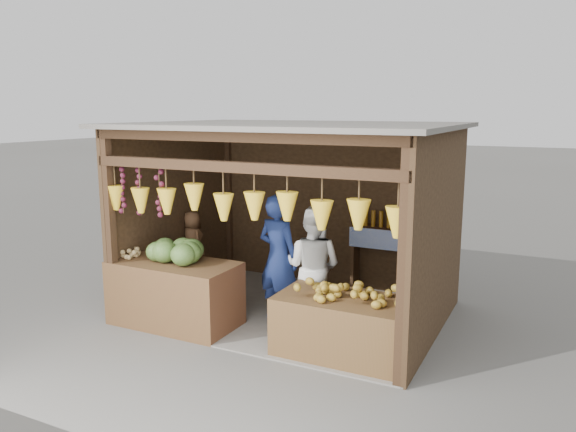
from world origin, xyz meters
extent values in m
plane|color=#514F49|center=(0.00, 0.00, 0.00)|extent=(80.00, 80.00, 0.00)
cube|color=slate|center=(0.00, 0.00, 0.01)|extent=(4.00, 3.00, 0.02)
cube|color=black|center=(0.00, 1.50, 1.30)|extent=(4.00, 0.06, 2.60)
cube|color=black|center=(-2.00, 0.00, 1.30)|extent=(0.06, 3.00, 2.60)
cube|color=black|center=(2.00, 0.00, 1.30)|extent=(0.06, 3.00, 2.60)
cube|color=#605B54|center=(0.00, 0.00, 2.63)|extent=(4.30, 3.30, 0.06)
cube|color=black|center=(-1.94, -1.44, 1.30)|extent=(0.11, 0.11, 2.60)
cube|color=black|center=(1.94, -1.44, 1.30)|extent=(0.11, 0.11, 2.60)
cube|color=black|center=(-1.94, 1.44, 1.30)|extent=(0.11, 0.11, 2.60)
cube|color=black|center=(1.94, 1.44, 1.30)|extent=(0.11, 0.11, 2.60)
cube|color=black|center=(0.00, -1.44, 2.20)|extent=(4.00, 0.12, 0.12)
cube|color=black|center=(0.00, -1.44, 2.54)|extent=(4.00, 0.12, 0.12)
cube|color=#382314|center=(1.05, 1.30, 1.05)|extent=(1.25, 0.30, 0.05)
cube|color=#382314|center=(0.47, 1.30, 0.53)|extent=(0.05, 0.28, 1.05)
cube|color=#382314|center=(1.64, 1.30, 0.53)|extent=(0.05, 0.28, 1.05)
cube|color=blue|center=(1.05, 1.14, 0.92)|extent=(1.25, 0.02, 0.30)
cube|color=#522E1B|center=(-1.21, -1.08, 0.43)|extent=(1.69, 0.85, 0.86)
cube|color=#543B1C|center=(1.15, -1.00, 0.35)|extent=(1.55, 0.85, 0.70)
cube|color=black|center=(-1.83, 0.19, 0.15)|extent=(0.32, 0.32, 0.30)
imported|color=navy|center=(-0.05, -0.32, 0.87)|extent=(0.71, 0.55, 1.75)
imported|color=white|center=(0.45, -0.30, 0.81)|extent=(0.79, 0.62, 1.61)
imported|color=brown|center=(-1.83, 0.19, 0.79)|extent=(0.57, 0.49, 0.98)
camera|label=1|loc=(3.30, -6.81, 2.84)|focal=35.00mm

